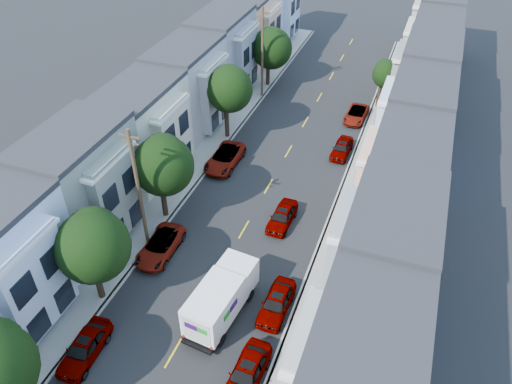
{
  "coord_description": "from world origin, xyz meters",
  "views": [
    {
      "loc": [
        10.98,
        -21.18,
        26.64
      ],
      "look_at": [
        0.21,
        8.23,
        2.2
      ],
      "focal_mm": 35.0,
      "sensor_mm": 36.0,
      "label": 1
    }
  ],
  "objects_px": {
    "parked_right_c": "(342,148)",
    "tree_d": "(228,89)",
    "tree_e": "(271,48)",
    "parked_left_b": "(84,348)",
    "tree_c": "(162,166)",
    "parked_right_a": "(247,373)",
    "utility_pole_far": "(262,53)",
    "utility_pole_near": "(139,191)",
    "parked_right_d": "(356,115)",
    "parked_right_b": "(276,303)",
    "fedex_truck": "(221,297)",
    "tree_b": "(92,247)",
    "tree_far_r": "(385,75)",
    "parked_left_c": "(160,246)",
    "parked_left_d": "(225,158)",
    "lead_sedan": "(282,217)"
  },
  "relations": [
    {
      "from": "fedex_truck",
      "to": "parked_right_b",
      "type": "height_order",
      "value": "fedex_truck"
    },
    {
      "from": "utility_pole_near",
      "to": "parked_left_c",
      "type": "relative_size",
      "value": 2.04
    },
    {
      "from": "utility_pole_far",
      "to": "fedex_truck",
      "type": "xyz_separation_m",
      "value": [
        7.96,
        -30.2,
        -3.49
      ]
    },
    {
      "from": "tree_c",
      "to": "parked_right_c",
      "type": "relative_size",
      "value": 1.76
    },
    {
      "from": "tree_d",
      "to": "utility_pole_far",
      "type": "bearing_deg",
      "value": 89.99
    },
    {
      "from": "utility_pole_near",
      "to": "lead_sedan",
      "type": "relative_size",
      "value": 2.29
    },
    {
      "from": "tree_b",
      "to": "tree_c",
      "type": "bearing_deg",
      "value": 90.0
    },
    {
      "from": "tree_far_r",
      "to": "parked_right_b",
      "type": "distance_m",
      "value": 30.84
    },
    {
      "from": "lead_sedan",
      "to": "parked_left_c",
      "type": "bearing_deg",
      "value": -138.04
    },
    {
      "from": "tree_d",
      "to": "tree_far_r",
      "type": "distance_m",
      "value": 17.58
    },
    {
      "from": "parked_right_c",
      "to": "tree_d",
      "type": "bearing_deg",
      "value": -173.61
    },
    {
      "from": "tree_e",
      "to": "tree_c",
      "type": "bearing_deg",
      "value": -90.0
    },
    {
      "from": "tree_d",
      "to": "parked_left_b",
      "type": "distance_m",
      "value": 26.77
    },
    {
      "from": "parked_right_a",
      "to": "tree_d",
      "type": "bearing_deg",
      "value": 117.23
    },
    {
      "from": "utility_pole_far",
      "to": "tree_b",
      "type": "bearing_deg",
      "value": -90.0
    },
    {
      "from": "utility_pole_near",
      "to": "parked_right_a",
      "type": "bearing_deg",
      "value": -35.98
    },
    {
      "from": "tree_b",
      "to": "utility_pole_near",
      "type": "height_order",
      "value": "utility_pole_near"
    },
    {
      "from": "parked_left_c",
      "to": "parked_right_d",
      "type": "height_order",
      "value": "parked_left_c"
    },
    {
      "from": "tree_c",
      "to": "parked_right_b",
      "type": "distance_m",
      "value": 13.45
    },
    {
      "from": "utility_pole_far",
      "to": "parked_right_c",
      "type": "xyz_separation_m",
      "value": [
        11.2,
        -8.75,
        -4.47
      ]
    },
    {
      "from": "fedex_truck",
      "to": "parked_left_b",
      "type": "bearing_deg",
      "value": -132.81
    },
    {
      "from": "tree_b",
      "to": "parked_left_c",
      "type": "distance_m",
      "value": 6.79
    },
    {
      "from": "tree_c",
      "to": "utility_pole_near",
      "type": "relative_size",
      "value": 0.74
    },
    {
      "from": "fedex_truck",
      "to": "parked_left_c",
      "type": "xyz_separation_m",
      "value": [
        -6.56,
        3.65,
        -0.99
      ]
    },
    {
      "from": "tree_e",
      "to": "tree_far_r",
      "type": "distance_m",
      "value": 13.25
    },
    {
      "from": "parked_left_c",
      "to": "parked_right_d",
      "type": "distance_m",
      "value": 26.73
    },
    {
      "from": "parked_left_d",
      "to": "tree_e",
      "type": "bearing_deg",
      "value": 94.72
    },
    {
      "from": "tree_b",
      "to": "parked_right_b",
      "type": "xyz_separation_m",
      "value": [
        11.2,
        3.03,
        -4.15
      ]
    },
    {
      "from": "tree_c",
      "to": "parked_right_a",
      "type": "bearing_deg",
      "value": -45.83
    },
    {
      "from": "tree_b",
      "to": "parked_right_c",
      "type": "relative_size",
      "value": 1.72
    },
    {
      "from": "lead_sedan",
      "to": "parked_right_c",
      "type": "height_order",
      "value": "lead_sedan"
    },
    {
      "from": "utility_pole_far",
      "to": "parked_right_d",
      "type": "relative_size",
      "value": 2.24
    },
    {
      "from": "tree_e",
      "to": "parked_right_d",
      "type": "distance_m",
      "value": 12.75
    },
    {
      "from": "tree_d",
      "to": "fedex_truck",
      "type": "bearing_deg",
      "value": -68.88
    },
    {
      "from": "tree_far_r",
      "to": "parked_right_d",
      "type": "distance_m",
      "value": 5.28
    },
    {
      "from": "parked_left_b",
      "to": "parked_right_b",
      "type": "height_order",
      "value": "parked_left_b"
    },
    {
      "from": "utility_pole_near",
      "to": "utility_pole_far",
      "type": "xyz_separation_m",
      "value": [
        0.0,
        26.0,
        0.0
      ]
    },
    {
      "from": "utility_pole_near",
      "to": "parked_left_d",
      "type": "xyz_separation_m",
      "value": [
        1.4,
        11.76,
        -4.4
      ]
    },
    {
      "from": "utility_pole_near",
      "to": "parked_right_d",
      "type": "height_order",
      "value": "utility_pole_near"
    },
    {
      "from": "parked_right_b",
      "to": "fedex_truck",
      "type": "bearing_deg",
      "value": -153.28
    },
    {
      "from": "parked_left_c",
      "to": "parked_right_b",
      "type": "distance_m",
      "value": 10.03
    },
    {
      "from": "tree_d",
      "to": "fedex_truck",
      "type": "xyz_separation_m",
      "value": [
        7.96,
        -20.61,
        -3.65
      ]
    },
    {
      "from": "parked_left_d",
      "to": "parked_right_a",
      "type": "relative_size",
      "value": 1.15
    },
    {
      "from": "tree_e",
      "to": "parked_left_b",
      "type": "bearing_deg",
      "value": -87.93
    },
    {
      "from": "parked_right_c",
      "to": "parked_left_b",
      "type": "bearing_deg",
      "value": -107.73
    },
    {
      "from": "tree_c",
      "to": "parked_right_a",
      "type": "xyz_separation_m",
      "value": [
        11.2,
        -11.53,
        -4.28
      ]
    },
    {
      "from": "tree_c",
      "to": "tree_far_r",
      "type": "xyz_separation_m",
      "value": [
        13.2,
        24.54,
        -1.13
      ]
    },
    {
      "from": "tree_c",
      "to": "tree_far_r",
      "type": "relative_size",
      "value": 1.36
    },
    {
      "from": "parked_right_a",
      "to": "parked_right_b",
      "type": "bearing_deg",
      "value": 92.69
    },
    {
      "from": "parked_left_d",
      "to": "parked_right_c",
      "type": "bearing_deg",
      "value": 29.29
    }
  ]
}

